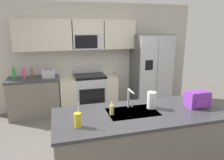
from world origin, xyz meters
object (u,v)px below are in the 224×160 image
Objects in this scene: toaster at (48,74)px; paper_towel_roll at (151,100)px; range_oven at (89,93)px; bottle_green at (14,74)px; backpack at (198,99)px; soap_dispenser at (112,110)px; bottle_pink at (24,74)px; drink_cup_yellow at (78,120)px; sink_faucet at (130,97)px; pepper_mill at (32,73)px; refrigerator at (150,71)px.

toaster is 2.71m from paper_towel_roll.
bottle_green is at bearing -179.29° from range_oven.
soap_dispenser is at bearing 177.33° from backpack.
bottle_pink reaches higher than toaster.
bottle_pink is 2.75m from soap_dispenser.
drink_cup_yellow is 1.11m from paper_towel_roll.
sink_faucet is (1.14, -2.20, 0.08)m from toaster.
drink_cup_yellow is (-0.54, -2.64, 0.54)m from range_oven.
pepper_mill is (-0.35, 0.05, 0.03)m from toaster.
soap_dispenser is at bearing -153.10° from sink_faucet.
sink_faucet is (0.23, -2.26, 0.62)m from range_oven.
refrigerator is 6.36× the size of drink_cup_yellow.
bottle_green is (-0.37, -0.02, 0.01)m from pepper_mill.
toaster is 0.96× the size of drink_cup_yellow.
paper_towel_roll is at bearing 169.45° from backpack.
toaster is at bearing -8.10° from pepper_mill.
drink_cup_yellow is at bearing -74.73° from pepper_mill.
backpack is at bearing -2.67° from soap_dispenser.
drink_cup_yellow is at bearing -153.96° from soap_dispenser.
paper_towel_roll is (-1.09, -2.27, 0.09)m from refrigerator.
refrigerator reaches higher than soap_dispenser.
drink_cup_yellow is 1.75m from backpack.
refrigerator is at bearing -1.03° from bottle_pink.
paper_towel_roll is (0.30, -0.09, -0.05)m from sink_faucet.
pepper_mill is 0.78× the size of backpack.
pepper_mill is 0.86× the size of drink_cup_yellow.
backpack is (2.63, -2.45, -0.00)m from bottle_pink.
toaster is 1.18× the size of bottle_pink.
pepper_mill is 2.73m from drink_cup_yellow.
range_oven is at bearing 78.36° from drink_cup_yellow.
paper_towel_roll is 0.75× the size of backpack.
bottle_green is 2.91m from sink_faucet.
sink_faucet is 1.66× the size of soap_dispenser.
drink_cup_yellow reaches higher than bottle_green.
backpack is (1.74, 0.17, 0.03)m from drink_cup_yellow.
toaster is 1.65× the size of soap_dispenser.
refrigerator reaches higher than range_oven.
bottle_pink is at bearing 119.59° from soap_dispenser.
paper_towel_roll reaches higher than backpack.
bottle_pink is at bearing 126.63° from sink_faucet.
range_oven is at bearing 0.69° from bottle_pink.
paper_towel_roll is at bearing -57.86° from toaster.
drink_cup_yellow reaches higher than backpack.
range_oven is at bearing 102.68° from paper_towel_roll.
bottle_green is 0.95× the size of sink_faucet.
drink_cup_yellow reaches higher than bottle_pink.
pepper_mill is 2.70m from sink_faucet.
soap_dispenser is (-1.69, -2.34, 0.04)m from refrigerator.
pepper_mill is (-2.88, 0.07, 0.10)m from refrigerator.
paper_towel_roll reaches higher than bottle_pink.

